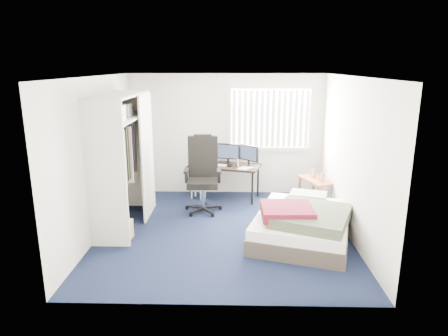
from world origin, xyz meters
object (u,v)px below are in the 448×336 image
at_px(office_chair, 203,182).
at_px(nightstand, 316,182).
at_px(bed, 303,223).
at_px(desk, 225,163).

xyz_separation_m(office_chair, nightstand, (2.17, 0.27, -0.07)).
bearing_deg(bed, nightstand, 71.96).
bearing_deg(office_chair, bed, -37.43).
xyz_separation_m(desk, nightstand, (1.77, -0.48, -0.26)).
bearing_deg(desk, bed, -57.93).
height_order(desk, office_chair, office_chair).
relative_size(desk, nightstand, 1.77).
height_order(office_chair, nightstand, office_chair).
relative_size(office_chair, bed, 0.65).
distance_m(nightstand, bed, 1.64).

